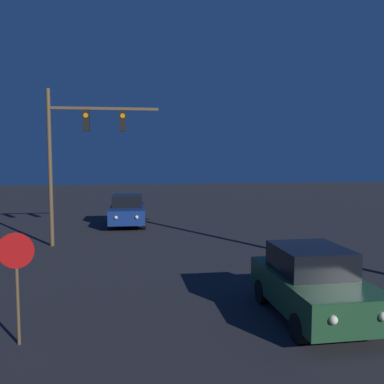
# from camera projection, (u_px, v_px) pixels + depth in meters

# --- Properties ---
(car_near) EXTENTS (2.00, 4.08, 1.71)m
(car_near) POSITION_uv_depth(u_px,v_px,m) (312.00, 283.00, 10.27)
(car_near) COLOR #1E4728
(car_near) RESTS_ON ground_plane
(car_far) EXTENTS (2.02, 4.10, 1.71)m
(car_far) POSITION_uv_depth(u_px,v_px,m) (127.00, 211.00, 23.62)
(car_far) COLOR navy
(car_far) RESTS_ON ground_plane
(traffic_signal_mast) EXTENTS (4.72, 0.30, 6.71)m
(traffic_signal_mast) POSITION_uv_depth(u_px,v_px,m) (77.00, 143.00, 18.27)
(traffic_signal_mast) COLOR brown
(traffic_signal_mast) RESTS_ON ground_plane
(stop_sign) EXTENTS (0.74, 0.07, 2.36)m
(stop_sign) POSITION_uv_depth(u_px,v_px,m) (16.00, 267.00, 8.73)
(stop_sign) COLOR brown
(stop_sign) RESTS_ON ground_plane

